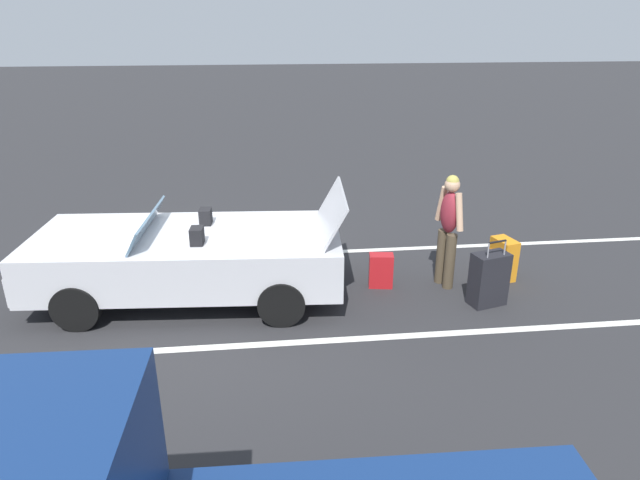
% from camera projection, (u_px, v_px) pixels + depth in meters
% --- Properties ---
extents(ground_plane, '(80.00, 80.00, 0.00)m').
position_uv_depth(ground_plane, '(193.00, 296.00, 7.80)').
color(ground_plane, '#28282B').
extents(lot_line_near, '(18.00, 0.12, 0.01)m').
position_uv_depth(lot_line_near, '(201.00, 258.00, 9.04)').
color(lot_line_near, silver).
rests_on(lot_line_near, ground_plane).
extents(lot_line_mid, '(18.00, 0.12, 0.01)m').
position_uv_depth(lot_line_mid, '(181.00, 349.00, 6.55)').
color(lot_line_mid, silver).
rests_on(lot_line_mid, ground_plane).
extents(convertible_car, '(4.30, 2.04, 1.51)m').
position_uv_depth(convertible_car, '(174.00, 258.00, 7.57)').
color(convertible_car, silver).
rests_on(convertible_car, ground_plane).
extents(suitcase_large_black, '(0.54, 0.40, 0.96)m').
position_uv_depth(suitcase_large_black, '(489.00, 279.00, 7.46)').
color(suitcase_large_black, black).
rests_on(suitcase_large_black, ground_plane).
extents(suitcase_medium_bright, '(0.34, 0.45, 0.62)m').
position_uv_depth(suitcase_medium_bright, '(503.00, 259.00, 8.23)').
color(suitcase_medium_bright, orange).
rests_on(suitcase_medium_bright, ground_plane).
extents(suitcase_small_carryon, '(0.37, 0.25, 0.50)m').
position_uv_depth(suitcase_small_carryon, '(381.00, 271.00, 7.99)').
color(suitcase_small_carryon, red).
rests_on(suitcase_small_carryon, ground_plane).
extents(traveler_person, '(0.31, 0.60, 1.65)m').
position_uv_depth(traveler_person, '(449.00, 225.00, 7.79)').
color(traveler_person, '#4C3F2D').
rests_on(traveler_person, ground_plane).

